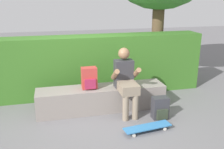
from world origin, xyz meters
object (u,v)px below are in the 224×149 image
(backpack_on_bench, at_px, (89,78))
(backpack_on_ground, at_px, (160,108))
(bench_main, at_px, (102,98))
(skateboard_near_person, at_px, (147,127))
(person_skater, at_px, (126,79))

(backpack_on_bench, xyz_separation_m, backpack_on_ground, (1.17, -0.60, -0.46))
(backpack_on_ground, bearing_deg, backpack_on_bench, 153.08)
(backpack_on_bench, bearing_deg, bench_main, 2.35)
(bench_main, height_order, backpack_on_bench, backpack_on_bench)
(skateboard_near_person, bearing_deg, backpack_on_bench, 128.61)
(backpack_on_bench, distance_m, backpack_on_ground, 1.39)
(skateboard_near_person, xyz_separation_m, backpack_on_bench, (-0.79, 0.98, 0.58))
(skateboard_near_person, height_order, backpack_on_bench, backpack_on_bench)
(skateboard_near_person, bearing_deg, bench_main, 119.23)
(bench_main, height_order, person_skater, person_skater)
(backpack_on_bench, bearing_deg, backpack_on_ground, -26.92)
(person_skater, height_order, backpack_on_ground, person_skater)
(skateboard_near_person, distance_m, backpack_on_bench, 1.39)
(backpack_on_bench, bearing_deg, person_skater, -18.26)
(person_skater, height_order, backpack_on_bench, person_skater)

